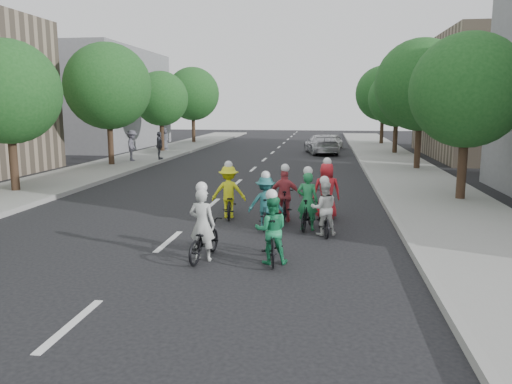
% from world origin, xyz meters
% --- Properties ---
extents(ground, '(120.00, 120.00, 0.00)m').
position_xyz_m(ground, '(0.00, 0.00, 0.00)').
color(ground, black).
rests_on(ground, ground).
extents(sidewalk_left, '(4.00, 80.00, 0.15)m').
position_xyz_m(sidewalk_left, '(-8.00, 10.00, 0.07)').
color(sidewalk_left, gray).
rests_on(sidewalk_left, ground).
extents(curb_left, '(0.18, 80.00, 0.18)m').
position_xyz_m(curb_left, '(-6.05, 10.00, 0.09)').
color(curb_left, '#999993').
rests_on(curb_left, ground).
extents(sidewalk_right, '(4.00, 80.00, 0.15)m').
position_xyz_m(sidewalk_right, '(8.00, 10.00, 0.07)').
color(sidewalk_right, gray).
rests_on(sidewalk_right, ground).
extents(curb_right, '(0.18, 80.00, 0.18)m').
position_xyz_m(curb_right, '(6.05, 10.00, 0.09)').
color(curb_right, '#999993').
rests_on(curb_right, ground).
extents(bldg_sw, '(10.00, 14.00, 8.00)m').
position_xyz_m(bldg_sw, '(-16.00, 28.00, 4.00)').
color(bldg_sw, slate).
rests_on(bldg_sw, ground).
extents(bldg_se, '(10.00, 14.00, 8.00)m').
position_xyz_m(bldg_se, '(16.00, 24.00, 4.00)').
color(bldg_se, gray).
rests_on(bldg_se, ground).
extents(tree_l_2, '(4.00, 4.00, 5.97)m').
position_xyz_m(tree_l_2, '(-8.20, 6.00, 3.96)').
color(tree_l_2, black).
rests_on(tree_l_2, ground).
extents(tree_l_3, '(4.80, 4.80, 6.93)m').
position_xyz_m(tree_l_3, '(-8.20, 15.00, 4.52)').
color(tree_l_3, black).
rests_on(tree_l_3, ground).
extents(tree_l_4, '(4.00, 4.00, 5.97)m').
position_xyz_m(tree_l_4, '(-8.20, 24.00, 3.96)').
color(tree_l_4, black).
rests_on(tree_l_4, ground).
extents(tree_l_5, '(4.80, 4.80, 6.93)m').
position_xyz_m(tree_l_5, '(-8.20, 33.00, 4.52)').
color(tree_l_5, black).
rests_on(tree_l_5, ground).
extents(tree_r_0, '(4.00, 4.00, 5.97)m').
position_xyz_m(tree_r_0, '(8.80, 6.60, 3.96)').
color(tree_r_0, black).
rests_on(tree_r_0, ground).
extents(tree_r_1, '(4.80, 4.80, 6.93)m').
position_xyz_m(tree_r_1, '(8.80, 15.60, 4.52)').
color(tree_r_1, black).
rests_on(tree_r_1, ground).
extents(tree_r_2, '(4.00, 4.00, 5.97)m').
position_xyz_m(tree_r_2, '(8.80, 24.60, 3.96)').
color(tree_r_2, black).
rests_on(tree_r_2, ground).
extents(tree_r_3, '(4.80, 4.80, 6.93)m').
position_xyz_m(tree_r_3, '(8.80, 33.60, 4.52)').
color(tree_r_3, black).
rests_on(tree_r_3, ground).
extents(cyclist_0, '(0.81, 1.75, 1.79)m').
position_xyz_m(cyclist_0, '(1.25, -1.31, 0.57)').
color(cyclist_0, black).
rests_on(cyclist_0, ground).
extents(cyclist_1, '(0.82, 1.78, 1.66)m').
position_xyz_m(cyclist_1, '(2.81, -1.33, 0.63)').
color(cyclist_1, black).
rests_on(cyclist_1, ground).
extents(cyclist_2, '(1.13, 1.78, 1.78)m').
position_xyz_m(cyclist_2, '(1.00, 3.02, 0.65)').
color(cyclist_2, black).
rests_on(cyclist_2, ground).
extents(cyclist_3, '(0.95, 1.62, 1.75)m').
position_xyz_m(cyclist_3, '(2.77, 2.70, 0.64)').
color(cyclist_3, black).
rests_on(cyclist_3, ground).
extents(cyclist_4, '(0.92, 1.63, 1.90)m').
position_xyz_m(cyclist_4, '(4.01, 3.34, 0.67)').
color(cyclist_4, black).
rests_on(cyclist_4, ground).
extents(cyclist_5, '(0.66, 1.53, 1.80)m').
position_xyz_m(cyclist_5, '(3.48, 1.81, 0.62)').
color(cyclist_5, black).
rests_on(cyclist_5, ground).
extents(cyclist_6, '(0.80, 1.65, 1.61)m').
position_xyz_m(cyclist_6, '(3.94, 1.32, 0.57)').
color(cyclist_6, black).
rests_on(cyclist_6, ground).
extents(cyclist_7, '(0.99, 1.53, 1.67)m').
position_xyz_m(cyclist_7, '(2.32, 1.64, 0.65)').
color(cyclist_7, black).
rests_on(cyclist_7, ground).
extents(follow_car_lead, '(2.91, 5.13, 1.40)m').
position_xyz_m(follow_car_lead, '(3.61, 24.56, 0.70)').
color(follow_car_lead, '#BABABF').
rests_on(follow_car_lead, ground).
extents(follow_car_trail, '(2.05, 3.93, 1.28)m').
position_xyz_m(follow_car_trail, '(4.36, 28.45, 0.64)').
color(follow_car_trail, white).
rests_on(follow_car_trail, ground).
extents(spectator_0, '(0.91, 1.31, 1.86)m').
position_xyz_m(spectator_0, '(-7.66, 16.83, 1.08)').
color(spectator_0, '#565361').
rests_on(spectator_0, sidewalk_left).
extents(spectator_1, '(0.70, 1.09, 1.73)m').
position_xyz_m(spectator_1, '(-6.30, 17.85, 1.01)').
color(spectator_1, '#454550').
rests_on(spectator_1, sidewalk_left).
extents(spectator_2, '(0.62, 0.88, 1.69)m').
position_xyz_m(spectator_2, '(-8.15, 24.44, 0.99)').
color(spectator_2, '#4B4C57').
rests_on(spectator_2, sidewalk_left).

